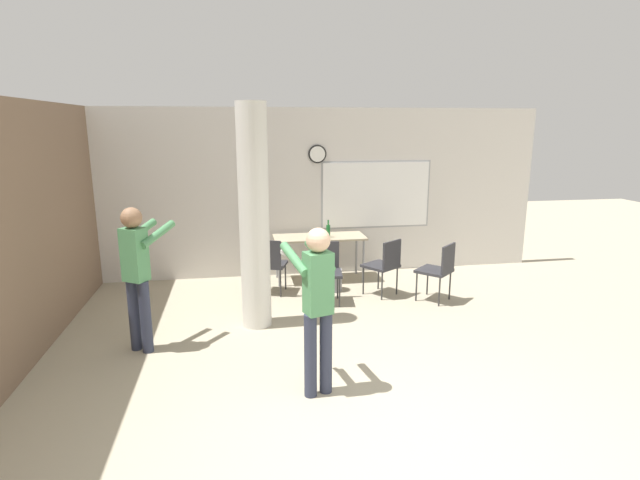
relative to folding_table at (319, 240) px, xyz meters
The scene contains 13 objects.
ground_plane 4.65m from the folding_table, 91.03° to the right, with size 24.00×24.00×0.00m, color #ADA389.
wall_left_accent 4.21m from the folding_table, 149.68° to the right, with size 0.12×7.00×2.80m.
wall_back 0.85m from the folding_table, 97.12° to the left, with size 8.00×0.15×2.80m.
support_pillar 2.18m from the folding_table, 122.54° to the right, with size 0.37×0.37×2.80m.
folding_table is the anchor object (origin of this frame).
bottle_on_table 0.23m from the folding_table, 33.36° to the right, with size 0.06×0.06×0.28m.
waste_bin 0.78m from the folding_table, 78.19° to the right, with size 0.27×0.27×0.34m.
chair_table_front 1.06m from the folding_table, 94.31° to the right, with size 0.49×0.49×0.87m.
chair_table_left 1.05m from the folding_table, 145.53° to the right, with size 0.55×0.55×0.87m.
chair_table_right 1.26m from the folding_table, 48.23° to the right, with size 0.61×0.61×0.87m.
chair_mid_room 2.02m from the folding_table, 40.39° to the right, with size 0.62×0.62×0.87m.
person_playing_front 3.59m from the folding_table, 99.89° to the right, with size 0.49×0.65×1.63m.
person_watching_back 3.34m from the folding_table, 136.94° to the right, with size 0.58×0.67×1.66m.
Camera 1 is at (-1.23, -3.25, 2.53)m, focal length 28.00 mm.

